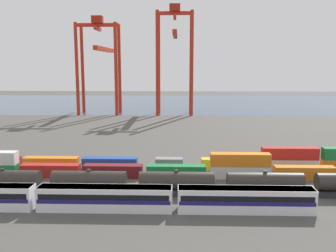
{
  "coord_description": "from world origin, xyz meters",
  "views": [
    {
      "loc": [
        14.7,
        -75.2,
        23.09
      ],
      "look_at": [
        11.74,
        18.33,
        7.69
      ],
      "focal_mm": 40.29,
      "sensor_mm": 36.0,
      "label": 1
    }
  ],
  "objects": [
    {
      "name": "ground_plane",
      "position": [
        0.0,
        40.0,
        0.0
      ],
      "size": [
        420.0,
        420.0,
        0.0
      ],
      "primitive_type": "plane",
      "color": "#4C4944"
    },
    {
      "name": "shipping_container_7",
      "position": [
        40.08,
        -0.36,
        1.3
      ],
      "size": [
        12.1,
        2.44,
        2.6
      ],
      "primitive_type": "cube",
      "color": "orange",
      "rests_on": "ground_plane"
    },
    {
      "name": "shipping_container_14",
      "position": [
        38.71,
        5.53,
        3.9
      ],
      "size": [
        12.1,
        2.44,
        2.6
      ],
      "primitive_type": "cube",
      "color": "#AD211C",
      "rests_on": "shipping_container_13"
    },
    {
      "name": "gantry_crane_west",
      "position": [
        -22.84,
        103.17,
        26.94
      ],
      "size": [
        19.25,
        41.99,
        44.61
      ],
      "color": "red",
      "rests_on": "ground_plane"
    },
    {
      "name": "shipping_container_5",
      "position": [
        27.04,
        -0.36,
        1.3
      ],
      "size": [
        12.1,
        2.44,
        2.6
      ],
      "primitive_type": "cube",
      "color": "silver",
      "rests_on": "ground_plane"
    },
    {
      "name": "shipping_container_11",
      "position": [
        12.38,
        5.53,
        1.3
      ],
      "size": [
        6.04,
        2.44,
        2.6
      ],
      "primitive_type": "cube",
      "color": "slate",
      "rests_on": "ground_plane"
    },
    {
      "name": "shipping_container_9",
      "position": [
        -13.95,
        5.53,
        1.3
      ],
      "size": [
        12.1,
        2.44,
        2.6
      ],
      "primitive_type": "cube",
      "color": "orange",
      "rests_on": "ground_plane"
    },
    {
      "name": "shipping_container_4",
      "position": [
        14.0,
        -0.36,
        1.3
      ],
      "size": [
        12.1,
        2.44,
        2.6
      ],
      "primitive_type": "cube",
      "color": "#197538",
      "rests_on": "ground_plane"
    },
    {
      "name": "shipping_container_2",
      "position": [
        -12.08,
        -0.36,
        1.3
      ],
      "size": [
        12.1,
        2.44,
        2.6
      ],
      "primitive_type": "cube",
      "color": "#AD211C",
      "rests_on": "ground_plane"
    },
    {
      "name": "gantry_crane_central",
      "position": [
        12.25,
        101.91,
        30.13
      ],
      "size": [
        16.89,
        34.92,
        49.64
      ],
      "color": "red",
      "rests_on": "ground_plane"
    },
    {
      "name": "shipping_container_13",
      "position": [
        38.71,
        5.53,
        1.3
      ],
      "size": [
        12.1,
        2.44,
        2.6
      ],
      "primitive_type": "cube",
      "color": "silver",
      "rests_on": "ground_plane"
    },
    {
      "name": "shipping_container_12",
      "position": [
        25.55,
        5.53,
        1.3
      ],
      "size": [
        12.1,
        2.44,
        2.6
      ],
      "primitive_type": "cube",
      "color": "gold",
      "rests_on": "ground_plane"
    },
    {
      "name": "harbour_water",
      "position": [
        0.0,
        148.9,
        0.0
      ],
      "size": [
        400.0,
        110.0,
        0.01
      ],
      "primitive_type": "cube",
      "color": "#384C60",
      "rests_on": "ground_plane"
    },
    {
      "name": "shipping_container_6",
      "position": [
        27.04,
        -0.36,
        3.9
      ],
      "size": [
        12.1,
        2.44,
        2.6
      ],
      "primitive_type": "cube",
      "color": "orange",
      "rests_on": "shipping_container_5"
    },
    {
      "name": "freight_tank_row",
      "position": [
        14.16,
        -10.5,
        2.17
      ],
      "size": [
        76.09,
        3.07,
        4.53
      ],
      "color": "#232326",
      "rests_on": "ground_plane"
    },
    {
      "name": "shipping_container_10",
      "position": [
        -0.78,
        5.53,
        1.3
      ],
      "size": [
        12.1,
        2.44,
        2.6
      ],
      "primitive_type": "cube",
      "color": "#1C4299",
      "rests_on": "ground_plane"
    },
    {
      "name": "shipping_container_3",
      "position": [
        0.96,
        -0.36,
        1.3
      ],
      "size": [
        12.1,
        2.44,
        2.6
      ],
      "primitive_type": "cube",
      "color": "maroon",
      "rests_on": "ground_plane"
    },
    {
      "name": "passenger_train",
      "position": [
        2.84,
        -18.2,
        2.14
      ],
      "size": [
        66.04,
        3.14,
        3.9
      ],
      "color": "silver",
      "rests_on": "ground_plane"
    }
  ]
}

